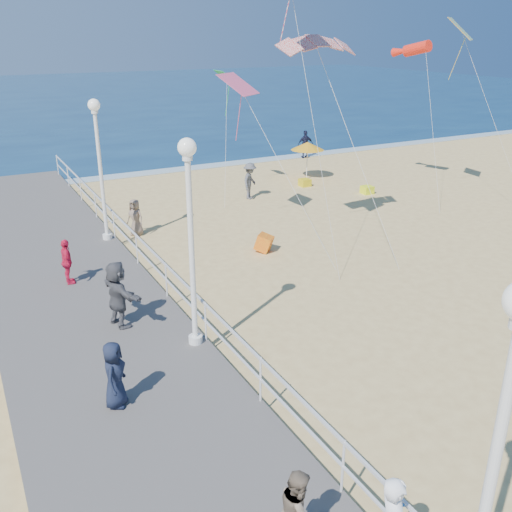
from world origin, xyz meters
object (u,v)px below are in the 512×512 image
lamp_post_far (99,156)px  beach_walker_b (305,144)px  beach_chair_left (305,183)px  beach_walker_c (135,217)px  toddler_held (395,502)px  spectator_5 (118,294)px  lamp_post_mid (190,224)px  spectator_3 (67,262)px  lamp_post_near (496,452)px  box_kite (264,245)px  beach_umbrella (308,146)px  beach_walker_a (250,181)px  spectator_1 (299,512)px  beach_chair_right (367,190)px  spectator_4 (114,375)px

lamp_post_far → beach_walker_b: size_ratio=2.91×
lamp_post_far → beach_chair_left: bearing=20.7°
beach_walker_c → toddler_held: bearing=-40.8°
spectator_5 → beach_walker_c: spectator_5 is taller
lamp_post_mid → spectator_3: (-2.15, 5.40, -2.52)m
lamp_post_near → spectator_5: bearing=97.7°
box_kite → beach_umbrella: 11.99m
box_kite → beach_chair_left: (6.80, 7.72, -0.10)m
toddler_held → spectator_5: spectator_5 is taller
lamp_post_near → spectator_5: 11.22m
beach_walker_a → spectator_1: bearing=-158.0°
box_kite → spectator_5: bearing=166.5°
lamp_post_near → beach_chair_right: lamp_post_near is taller
lamp_post_mid → beach_walker_b: lamp_post_mid is taller
box_kite → beach_chair_right: box_kite is taller
lamp_post_near → beach_chair_right: 24.46m
toddler_held → spectator_5: bearing=30.5°
spectator_1 → spectator_4: (-1.49, 5.00, -0.00)m
beach_walker_a → lamp_post_far: bearing=161.8°
spectator_3 → box_kite: bearing=-84.4°
lamp_post_far → toddler_held: 16.66m
box_kite → beach_umbrella: bearing=5.3°
box_kite → beach_walker_a: bearing=22.6°
spectator_1 → beach_chair_right: 23.04m
beach_walker_b → beach_umbrella: (-3.10, -5.00, 1.00)m
box_kite → beach_chair_right: 10.12m
beach_chair_left → spectator_5: bearing=-139.2°
beach_umbrella → spectator_5: bearing=-138.1°
box_kite → beach_chair_right: bearing=-15.1°
toddler_held → spectator_3: size_ratio=0.50×
lamp_post_far → beach_walker_c: (1.45, 1.02, -2.89)m
lamp_post_mid → beach_chair_right: (14.09, 10.70, -3.46)m
spectator_3 → beach_walker_c: 5.87m
spectator_3 → spectator_4: 7.06m
lamp_post_near → lamp_post_far: (0.00, 18.00, 0.00)m
spectator_1 → spectator_3: bearing=36.4°
toddler_held → beach_walker_c: size_ratio=0.48×
beach_walker_a → beach_umbrella: beach_umbrella is taller
lamp_post_mid → spectator_4: size_ratio=3.50×
spectator_5 → beach_umbrella: 19.40m
lamp_post_far → beach_walker_c: size_ratio=3.44×
lamp_post_near → box_kite: size_ratio=8.87×
spectator_5 → lamp_post_mid: bearing=-155.5°
beach_walker_b → beach_umbrella: size_ratio=0.85×
spectator_3 → beach_walker_c: (3.60, 4.62, -0.37)m
lamp_post_far → spectator_3: lamp_post_far is taller
box_kite → beach_chair_left: 10.29m
spectator_1 → beach_chair_right: (15.11, 17.36, -0.96)m
spectator_1 → lamp_post_far: bearing=27.4°
lamp_post_mid → beach_chair_left: (12.03, 13.53, -3.46)m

